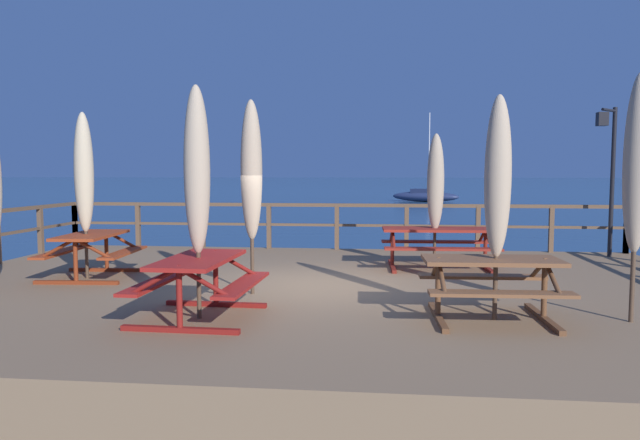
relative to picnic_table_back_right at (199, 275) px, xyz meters
The scene contains 15 objects.
ground_plane 2.90m from the picnic_table_back_right, 62.73° to the left, with size 600.00×600.00×0.00m, color navy.
wooden_deck 2.76m from the picnic_table_back_right, 62.73° to the left, with size 13.34×9.15×0.73m, color #846647.
railing_waterside_far 6.84m from the picnic_table_back_right, 79.97° to the left, with size 13.14×0.10×1.09m.
picnic_table_back_right is the anchor object (origin of this frame).
picnic_table_front_left 3.75m from the picnic_table_back_right, 136.77° to the left, with size 1.51×1.70×0.78m.
picnic_table_mid_left 5.38m from the picnic_table_back_right, 51.79° to the left, with size 2.17×1.49×0.78m.
picnic_table_mid_centre 3.61m from the picnic_table_back_right, ahead, with size 1.70×1.46×0.78m.
patio_umbrella_short_back 1.28m from the picnic_table_back_right, behind, with size 0.32×0.32×2.88m.
patio_umbrella_tall_back_right 3.94m from the picnic_table_back_right, 138.19° to the left, with size 0.32×0.32×2.84m.
patio_umbrella_tall_mid_left 5.45m from the picnic_table_back_right, 52.48° to the left, with size 0.32×0.32×2.55m.
patio_umbrella_tall_back_left 3.85m from the picnic_table_back_right, ahead, with size 0.32×0.32×2.75m.
patio_umbrella_tall_front 2.03m from the picnic_table_back_right, 78.00° to the left, with size 0.32×0.32×2.89m.
patio_umbrella_short_mid 5.47m from the picnic_table_back_right, ahead, with size 0.32×0.32×3.00m.
lamp_post_hooked 9.40m from the picnic_table_back_right, 40.75° to the left, with size 0.54×0.53×3.20m.
sailboat_distant 45.41m from the picnic_table_back_right, 82.46° to the left, with size 6.19×3.85×7.72m.
Camera 1 is at (1.07, -9.29, 2.54)m, focal length 32.86 mm.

